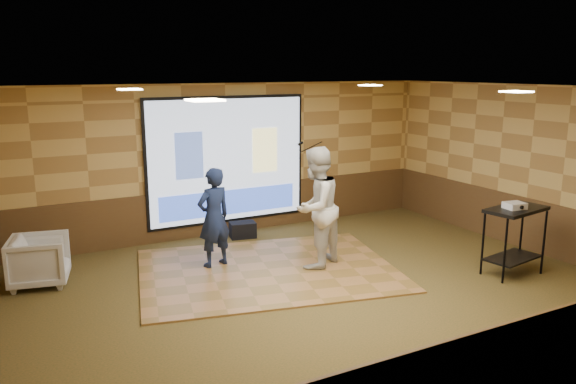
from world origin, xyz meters
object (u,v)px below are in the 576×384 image
duffel_bag (243,230)px  projector_screen (228,161)px  projector (515,206)px  mic_stand (318,202)px  player_left (214,217)px  player_right (316,208)px  banquet_chair (39,261)px  av_table (515,226)px  dance_floor (268,270)px

duffel_bag → projector_screen: bearing=105.5°
projector → mic_stand: bearing=113.8°
player_left → projector: 4.83m
projector_screen → player_right: (0.51, -2.55, -0.44)m
banquet_chair → mic_stand: bearing=-67.7°
player_right → banquet_chair: size_ratio=2.37×
av_table → projector: bearing=-164.5°
projector_screen → player_left: bearing=-119.1°
dance_floor → av_table: size_ratio=3.71×
duffel_bag → av_table: bearing=-52.0°
projector_screen → dance_floor: bearing=-96.5°
av_table → mic_stand: mic_stand is taller
player_right → player_left: bearing=-57.1°
dance_floor → av_table: 4.05m
projector_screen → projector: bearing=-54.5°
player_right → duffel_bag: (-0.40, 2.14, -0.88)m
mic_stand → projector_screen: bearing=172.5°
dance_floor → player_left: 1.25m
av_table → player_right: bearing=146.3°
player_right → mic_stand: player_right is taller
player_right → mic_stand: bearing=-151.0°
player_left → mic_stand: 3.29m
dance_floor → duffel_bag: 1.96m
player_left → player_right: bearing=138.3°
player_right → duffel_bag: size_ratio=4.06×
dance_floor → mic_stand: 3.06m
player_right → banquet_chair: 4.40m
projector → duffel_bag: (-2.98, 3.93, -1.01)m
av_table → projector: 0.36m
av_table → banquet_chair: 7.49m
dance_floor → player_right: (0.78, -0.22, 1.02)m
player_right → projector: (2.58, -1.80, 0.13)m
projector_screen → player_left: 2.09m
projector_screen → av_table: size_ratio=2.99×
dance_floor → av_table: (3.43, -1.99, 0.79)m
projector_screen → duffel_bag: bearing=-74.5°
av_table → player_left: bearing=148.1°
projector_screen → player_right: 2.63m
projector_screen → banquet_chair: (-3.63, -1.22, -1.09)m
player_left → projector: (4.06, -2.59, 0.30)m
av_table → mic_stand: size_ratio=0.61×
dance_floor → av_table: av_table is taller
player_right → banquet_chair: player_right is taller
dance_floor → projector: 4.08m
projector_screen → dance_floor: (-0.27, -2.33, -1.46)m
projector_screen → projector: 5.34m
duffel_bag → player_left: bearing=-129.0°
player_right → banquet_chair: (-4.14, 1.33, -0.65)m
av_table → projector: projector is taller
av_table → duffel_bag: 5.00m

